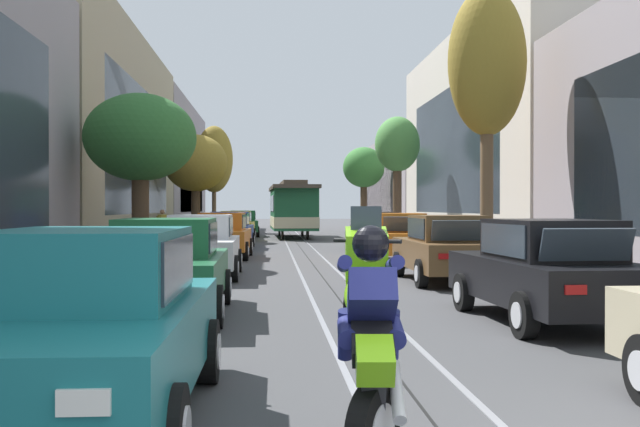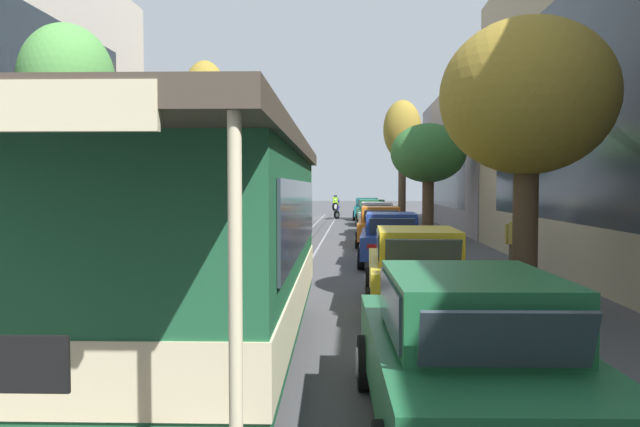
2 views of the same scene
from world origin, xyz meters
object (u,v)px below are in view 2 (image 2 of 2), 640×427
(parked_car_green_far_left, at_px, (468,354))
(street_tree_kerb_right_second, at_px, (205,110))
(parked_car_yellow_sixth_left, at_px, (417,269))
(parked_car_black_second_right, at_px, (279,211))
(parked_car_black_fifth_right, at_px, (211,232))
(parked_car_blue_fifth_left, at_px, (391,238))
(parked_car_beige_near_right, at_px, (288,208))
(parked_car_green_second_left, at_px, (372,212))
(parked_car_teal_near_left, at_px, (367,209))
(pedestrian_on_left_pavement, at_px, (515,240))
(street_tree_kerb_right_mid, at_px, (67,87))
(cable_car_trolley, at_px, (209,241))
(street_tree_kerb_left_near, at_px, (402,133))
(parked_car_brown_mid_right, at_px, (267,216))
(street_tree_kerb_left_mid, at_px, (527,99))
(parked_car_white_mid_left, at_px, (376,217))
(street_tree_kerb_left_second, at_px, (428,154))
(parked_car_orange_fourth_left, at_px, (380,226))
(street_tree_kerb_right_near, at_px, (249,152))
(motorcycle_with_rider, at_px, (336,207))
(parked_car_orange_fourth_right, at_px, (246,222))

(parked_car_green_far_left, bearing_deg, street_tree_kerb_right_second, -70.87)
(parked_car_yellow_sixth_left, distance_m, parked_car_black_second_right, 28.51)
(parked_car_black_second_right, relative_size, parked_car_black_fifth_right, 1.01)
(parked_car_blue_fifth_left, height_order, parked_car_beige_near_right, same)
(parked_car_green_second_left, xyz_separation_m, parked_car_beige_near_right, (5.93, -7.17, 0.00))
(parked_car_teal_near_left, bearing_deg, street_tree_kerb_right_second, 62.51)
(parked_car_blue_fifth_left, distance_m, pedestrian_on_left_pavement, 3.86)
(parked_car_black_fifth_right, bearing_deg, street_tree_kerb_right_mid, 72.88)
(parked_car_teal_near_left, xyz_separation_m, cable_car_trolley, (2.84, 36.52, 0.86))
(street_tree_kerb_right_mid, bearing_deg, street_tree_kerb_left_near, -110.13)
(parked_car_teal_near_left, distance_m, parked_car_green_second_left, 5.97)
(parked_car_beige_near_right, bearing_deg, parked_car_black_second_right, 90.25)
(parked_car_yellow_sixth_left, xyz_separation_m, street_tree_kerb_left_near, (-2.06, -30.57, 5.23))
(cable_car_trolley, bearing_deg, street_tree_kerb_left_near, -98.56)
(cable_car_trolley, bearing_deg, parked_car_green_far_left, 143.06)
(street_tree_kerb_left_near, bearing_deg, parked_car_brown_mid_right, 47.82)
(parked_car_green_second_left, distance_m, parked_car_black_second_right, 6.02)
(street_tree_kerb_left_mid, bearing_deg, parked_car_white_mid_left, -83.86)
(parked_car_black_second_right, distance_m, parked_car_black_fifth_right, 18.66)
(street_tree_kerb_left_mid, bearing_deg, cable_car_trolley, 37.83)
(parked_car_green_second_left, height_order, street_tree_kerb_left_second, street_tree_kerb_left_second)
(parked_car_yellow_sixth_left, xyz_separation_m, street_tree_kerb_right_second, (8.26, -17.34, 5.21))
(parked_car_brown_mid_right, bearing_deg, street_tree_kerb_right_second, 62.25)
(parked_car_black_fifth_right, bearing_deg, pedestrian_on_left_pavement, 155.35)
(parked_car_orange_fourth_left, relative_size, parked_car_black_second_right, 1.00)
(parked_car_green_far_left, distance_m, cable_car_trolley, 3.84)
(parked_car_brown_mid_right, bearing_deg, street_tree_kerb_right_near, -74.71)
(street_tree_kerb_left_near, height_order, pedestrian_on_left_pavement, street_tree_kerb_left_near)
(street_tree_kerb_right_near, relative_size, motorcycle_with_rider, 3.46)
(parked_car_black_second_right, bearing_deg, motorcycle_with_rider, -121.80)
(parked_car_green_second_left, height_order, street_tree_kerb_right_second, street_tree_kerb_right_second)
(parked_car_brown_mid_right, relative_size, street_tree_kerb_right_second, 0.52)
(parked_car_blue_fifth_left, height_order, parked_car_orange_fourth_right, same)
(parked_car_green_second_left, distance_m, parked_car_green_far_left, 32.80)
(street_tree_kerb_right_mid, relative_size, pedestrian_on_left_pavement, 3.76)
(motorcycle_with_rider, bearing_deg, parked_car_yellow_sixth_left, 94.28)
(parked_car_black_second_right, relative_size, parked_car_brown_mid_right, 1.01)
(parked_car_green_far_left, bearing_deg, parked_car_orange_fourth_right, -74.73)
(parked_car_beige_near_right, xyz_separation_m, cable_car_trolley, (-2.92, 37.73, 0.86))
(parked_car_beige_near_right, relative_size, street_tree_kerb_right_mid, 0.69)
(street_tree_kerb_right_near, bearing_deg, parked_car_green_far_left, 102.71)
(parked_car_yellow_sixth_left, height_order, motorcycle_with_rider, motorcycle_with_rider)
(parked_car_orange_fourth_left, relative_size, parked_car_blue_fifth_left, 1.00)
(parked_car_blue_fifth_left, bearing_deg, parked_car_green_far_left, 89.75)
(street_tree_kerb_right_near, xyz_separation_m, motorcycle_with_rider, (-6.01, -2.44, -3.88))
(parked_car_teal_near_left, height_order, parked_car_orange_fourth_left, same)
(street_tree_kerb_left_near, bearing_deg, motorcycle_with_rider, -32.89)
(parked_car_white_mid_left, height_order, motorcycle_with_rider, motorcycle_with_rider)
(parked_car_yellow_sixth_left, distance_m, parked_car_green_far_left, 6.10)
(cable_car_trolley, height_order, motorcycle_with_rider, cable_car_trolley)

